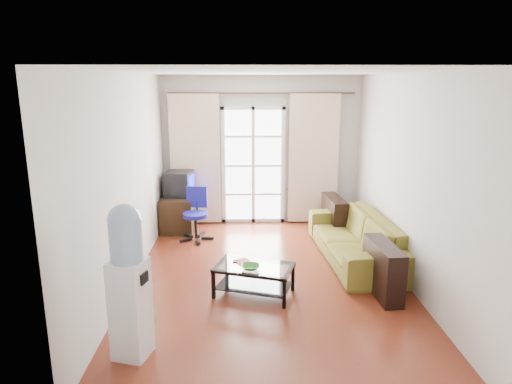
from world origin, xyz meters
TOP-DOWN VIEW (x-y plane):
  - floor at (0.00, 0.00)m, footprint 5.20×5.20m
  - ceiling at (0.00, 0.00)m, footprint 5.20×5.20m
  - wall_back at (0.00, 2.60)m, footprint 3.60×0.02m
  - wall_front at (0.00, -2.60)m, footprint 3.60×0.02m
  - wall_left at (-1.80, 0.00)m, footprint 0.02×5.20m
  - wall_right at (1.80, 0.00)m, footprint 0.02×5.20m
  - french_door at (-0.15, 2.54)m, footprint 1.16×0.06m
  - curtain_rod at (0.00, 2.50)m, footprint 3.30×0.04m
  - curtain_left at (-1.20, 2.48)m, footprint 0.90×0.07m
  - curtain_right at (0.95, 2.48)m, footprint 0.90×0.07m
  - radiator at (0.80, 2.50)m, footprint 0.64×0.12m
  - sofa at (1.31, 0.65)m, footprint 2.40×1.22m
  - coffee_table at (-0.21, -0.47)m, footprint 1.07×0.81m
  - bowl at (-0.25, -0.58)m, footprint 0.24×0.24m
  - book at (-0.40, -0.42)m, footprint 0.35×0.36m
  - remote at (-0.39, -0.37)m, footprint 0.16×0.07m
  - tv_stand at (-1.49, 2.15)m, footprint 0.56×0.84m
  - crt_tv at (-1.49, 2.20)m, footprint 0.54×0.54m
  - task_chair at (-1.13, 1.60)m, footprint 0.63×0.63m
  - water_cooler at (-1.41, -1.73)m, footprint 0.38×0.38m

SIDE VIEW (x-z plane):
  - floor at x=0.00m, z-range 0.00..0.00m
  - coffee_table at x=-0.21m, z-range 0.06..0.44m
  - task_chair at x=-1.13m, z-range -0.18..0.69m
  - tv_stand at x=-1.49m, z-range 0.00..0.61m
  - radiator at x=0.80m, z-range 0.01..0.65m
  - sofa at x=1.31m, z-range 0.00..0.66m
  - remote at x=-0.39m, z-range 0.38..0.40m
  - book at x=-0.40m, z-range 0.38..0.41m
  - bowl at x=-0.25m, z-range 0.38..0.44m
  - water_cooler at x=-1.41m, z-range 0.04..1.56m
  - crt_tv at x=-1.49m, z-range 0.61..1.04m
  - french_door at x=-0.15m, z-range 0.00..2.15m
  - curtain_left at x=-1.20m, z-range 0.02..2.38m
  - curtain_right at x=0.95m, z-range 0.02..2.38m
  - wall_back at x=0.00m, z-range 0.00..2.70m
  - wall_front at x=0.00m, z-range 0.00..2.70m
  - wall_left at x=-1.80m, z-range 0.00..2.70m
  - wall_right at x=1.80m, z-range 0.00..2.70m
  - curtain_rod at x=0.00m, z-range 2.36..2.40m
  - ceiling at x=0.00m, z-range 2.70..2.70m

